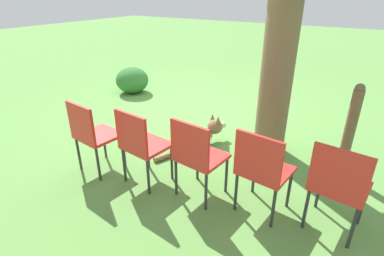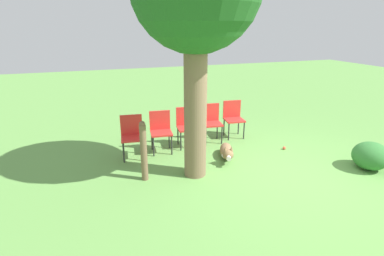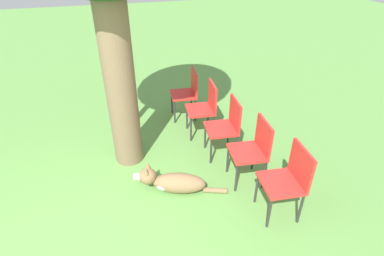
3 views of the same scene
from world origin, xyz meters
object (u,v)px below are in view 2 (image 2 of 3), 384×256
(red_chair_2, at_px, (187,124))
(red_chair_4, at_px, (132,133))
(fence_post, at_px, (144,151))
(red_chair_0, at_px, (233,116))
(tennis_ball, at_px, (284,148))
(dog, at_px, (227,152))
(red_chair_3, at_px, (161,129))
(red_chair_1, at_px, (211,120))

(red_chair_2, height_order, red_chair_4, same)
(fence_post, relative_size, red_chair_0, 1.25)
(red_chair_4, bearing_deg, tennis_ball, 83.78)
(red_chair_4, height_order, tennis_ball, red_chair_4)
(dog, bearing_deg, fence_post, -58.38)
(red_chair_2, bearing_deg, dog, 37.07)
(red_chair_4, bearing_deg, dog, 74.70)
(dog, distance_m, red_chair_3, 1.48)
(red_chair_2, bearing_deg, tennis_ball, 70.91)
(dog, distance_m, red_chair_2, 1.14)
(fence_post, height_order, red_chair_2, fence_post)
(red_chair_0, relative_size, tennis_ball, 12.80)
(dog, bearing_deg, red_chair_2, -128.74)
(red_chair_1, bearing_deg, tennis_ball, 58.39)
(red_chair_4, distance_m, tennis_ball, 3.30)
(red_chair_0, bearing_deg, red_chair_4, -73.90)
(red_chair_1, bearing_deg, dog, 2.38)
(red_chair_2, distance_m, tennis_ball, 2.21)
(red_chair_1, xyz_separation_m, red_chair_2, (-0.10, 0.62, 0.00))
(fence_post, height_order, red_chair_1, fence_post)
(fence_post, xyz_separation_m, red_chair_4, (1.05, 0.05, -0.04))
(red_chair_1, bearing_deg, red_chair_0, 106.10)
(dog, distance_m, tennis_ball, 1.40)
(red_chair_0, relative_size, red_chair_1, 1.00)
(red_chair_1, distance_m, red_chair_3, 1.26)
(red_chair_1, xyz_separation_m, red_chair_3, (-0.21, 1.25, 0.00))
(fence_post, distance_m, red_chair_0, 2.86)
(red_chair_4, relative_size, tennis_ball, 12.80)
(red_chair_2, bearing_deg, red_chair_3, -73.90)
(fence_post, relative_size, tennis_ball, 15.97)
(red_chair_0, xyz_separation_m, red_chair_4, (-0.42, 2.49, 0.00))
(dog, relative_size, red_chair_3, 1.28)
(red_chair_1, height_order, tennis_ball, red_chair_1)
(dog, height_order, red_chair_3, red_chair_3)
(dog, xyz_separation_m, red_chair_1, (1.03, -0.08, 0.37))
(tennis_ball, bearing_deg, dog, 89.85)
(dog, xyz_separation_m, tennis_ball, (-0.00, -1.40, -0.11))
(fence_post, bearing_deg, tennis_ball, -83.97)
(fence_post, xyz_separation_m, red_chair_0, (1.47, -2.44, -0.04))
(tennis_ball, bearing_deg, red_chair_2, 64.37)
(dog, xyz_separation_m, red_chair_0, (1.14, -0.70, 0.37))
(tennis_ball, bearing_deg, red_chair_1, 51.85)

